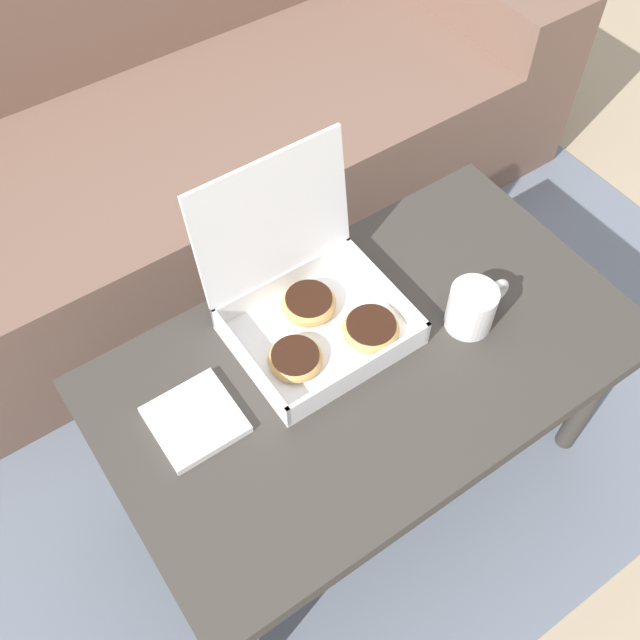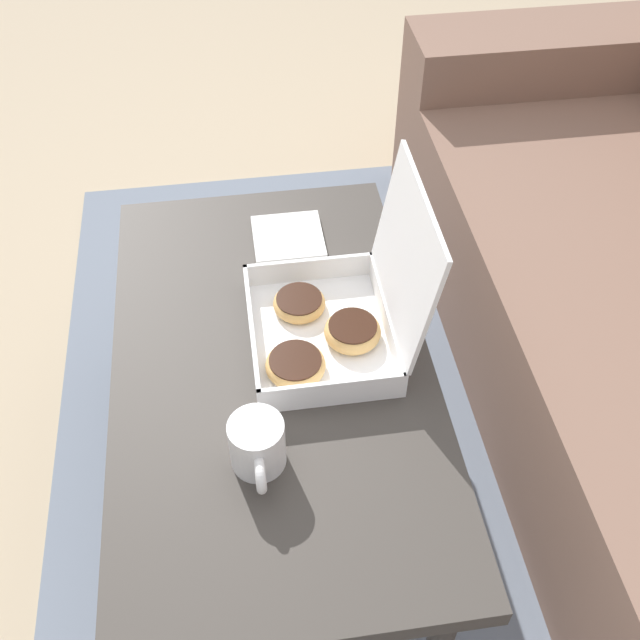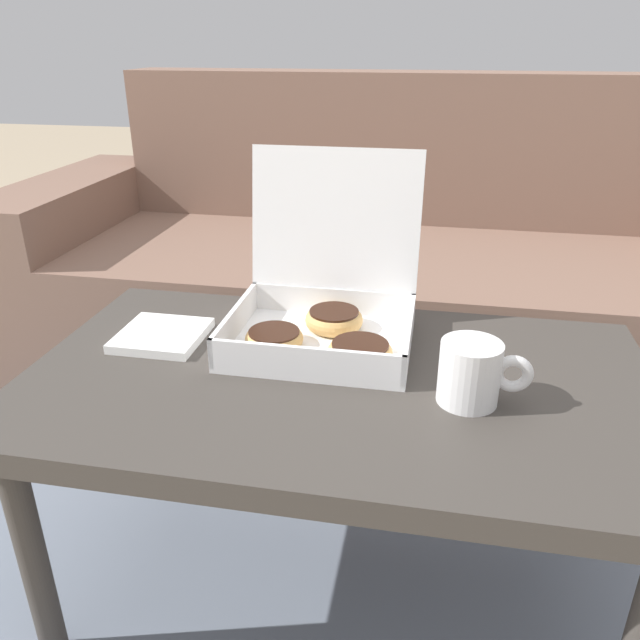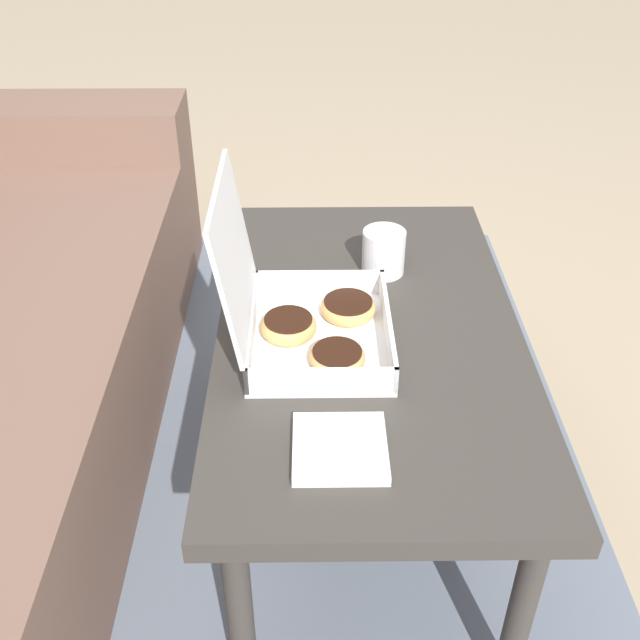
{
  "view_description": "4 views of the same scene",
  "coord_description": "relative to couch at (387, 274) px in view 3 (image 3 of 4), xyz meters",
  "views": [
    {
      "loc": [
        -0.5,
        -0.7,
        1.63
      ],
      "look_at": [
        -0.05,
        -0.05,
        0.52
      ],
      "focal_mm": 42.0,
      "sensor_mm": 36.0,
      "label": 1
    },
    {
      "loc": [
        0.87,
        -0.18,
        1.51
      ],
      "look_at": [
        -0.05,
        -0.05,
        0.52
      ],
      "focal_mm": 42.0,
      "sensor_mm": 36.0,
      "label": 2
    },
    {
      "loc": [
        0.14,
        -1.0,
        0.96
      ],
      "look_at": [
        -0.05,
        -0.05,
        0.52
      ],
      "focal_mm": 35.0,
      "sensor_mm": 36.0,
      "label": 3
    },
    {
      "loc": [
        -1.15,
        -0.03,
        1.31
      ],
      "look_at": [
        -0.05,
        -0.05,
        0.52
      ],
      "focal_mm": 42.0,
      "sensor_mm": 36.0,
      "label": 4
    }
  ],
  "objects": [
    {
      "name": "coffee_mug",
      "position": [
        0.2,
        -1.0,
        0.23
      ],
      "size": [
        0.13,
        0.09,
        0.1
      ],
      "color": "white",
      "rests_on": "coffee_table"
    },
    {
      "name": "area_rug",
      "position": [
        0.0,
        -0.52,
        -0.29
      ],
      "size": [
        2.37,
        1.91,
        0.01
      ],
      "primitive_type": "cube",
      "color": "slate",
      "rests_on": "ground_plane"
    },
    {
      "name": "napkin_stack",
      "position": [
        -0.33,
        -0.89,
        0.19
      ],
      "size": [
        0.15,
        0.15,
        0.02
      ],
      "color": "white",
      "rests_on": "coffee_table"
    },
    {
      "name": "couch",
      "position": [
        0.0,
        0.0,
        0.0
      ],
      "size": [
        2.25,
        0.84,
        0.86
      ],
      "color": "#7A5B4C",
      "rests_on": "ground_plane"
    },
    {
      "name": "ground_plane",
      "position": [
        0.0,
        -0.82,
        -0.29
      ],
      "size": [
        12.0,
        12.0,
        0.0
      ],
      "primitive_type": "plane",
      "color": "tan"
    },
    {
      "name": "pastry_box",
      "position": [
        -0.04,
        -0.84,
        0.23
      ],
      "size": [
        0.31,
        0.3,
        0.31
      ],
      "color": "white",
      "rests_on": "coffee_table"
    },
    {
      "name": "coffee_table",
      "position": [
        0.0,
        -0.96,
        0.13
      ],
      "size": [
        1.0,
        0.58,
        0.47
      ],
      "color": "#3D3833",
      "rests_on": "ground_plane"
    }
  ]
}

